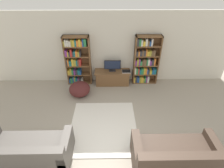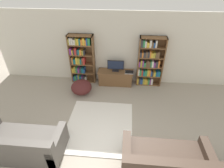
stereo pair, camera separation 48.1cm
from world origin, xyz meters
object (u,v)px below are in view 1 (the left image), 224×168
object	(u,v)px
television	(112,66)
laptop	(126,71)
couch_left_sectional	(28,152)
beanbag_ottoman	(80,89)
tv_stand	(112,77)
bookshelf_right	(145,61)
couch_right_sofa	(176,158)
bookshelf_left	(77,60)

from	to	relation	value
television	laptop	world-z (taller)	television
couch_left_sectional	beanbag_ottoman	bearing A→B (deg)	71.94
tv_stand	laptop	size ratio (longest dim) A/B	4.06
bookshelf_right	tv_stand	world-z (taller)	bookshelf_right
couch_left_sectional	couch_right_sofa	bearing A→B (deg)	-3.75
laptop	couch_right_sofa	size ratio (longest dim) A/B	0.17
laptop	bookshelf_left	bearing A→B (deg)	174.74
beanbag_ottoman	couch_left_sectional	bearing A→B (deg)	-108.06
bookshelf_right	tv_stand	size ratio (longest dim) A/B	1.41
laptop	couch_right_sofa	world-z (taller)	couch_right_sofa
tv_stand	laptop	world-z (taller)	laptop
couch_left_sectional	beanbag_ottoman	world-z (taller)	couch_left_sectional
couch_left_sectional	couch_right_sofa	xyz separation A→B (m)	(3.26, -0.21, 0.02)
bookshelf_left	couch_left_sectional	distance (m)	3.44
bookshelf_right	beanbag_ottoman	distance (m)	2.56
bookshelf_left	television	size ratio (longest dim) A/B	3.03
bookshelf_right	television	size ratio (longest dim) A/B	3.03
couch_left_sectional	laptop	bearing A→B (deg)	52.02
tv_stand	television	bearing A→B (deg)	90.00
bookshelf_right	laptop	size ratio (longest dim) A/B	5.73
bookshelf_left	beanbag_ottoman	bearing A→B (deg)	-79.77
bookshelf_left	bookshelf_right	world-z (taller)	same
tv_stand	beanbag_ottoman	xyz separation A→B (m)	(-1.14, -0.71, -0.03)
tv_stand	couch_right_sofa	bearing A→B (deg)	-68.85
television	couch_right_sofa	xyz separation A→B (m)	(1.32, -3.43, -0.45)
television	beanbag_ottoman	size ratio (longest dim) A/B	0.85
television	bookshelf_left	bearing A→B (deg)	175.90
tv_stand	couch_right_sofa	distance (m)	3.65
laptop	couch_left_sectional	bearing A→B (deg)	-127.98
bookshelf_left	bookshelf_right	bearing A→B (deg)	-0.05
bookshelf_right	couch_right_sofa	distance (m)	3.57
laptop	bookshelf_right	bearing A→B (deg)	13.33
bookshelf_left	tv_stand	size ratio (longest dim) A/B	1.41
couch_left_sectional	beanbag_ottoman	xyz separation A→B (m)	(0.81, 2.48, -0.04)
laptop	beanbag_ottoman	size ratio (longest dim) A/B	0.45
television	couch_right_sofa	bearing A→B (deg)	-69.02
bookshelf_left	laptop	distance (m)	1.84
laptop	couch_left_sectional	xyz separation A→B (m)	(-2.45, -3.14, -0.27)
couch_right_sofa	beanbag_ottoman	world-z (taller)	couch_right_sofa
television	couch_right_sofa	distance (m)	3.70
bookshelf_left	tv_stand	xyz separation A→B (m)	(1.29, -0.12, -0.67)
television	laptop	distance (m)	0.55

